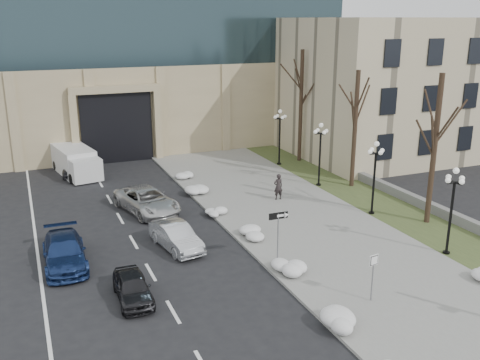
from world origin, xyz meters
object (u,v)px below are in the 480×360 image
object	(u,v)px
car_a	(133,287)
pedestrian	(278,187)
car_b	(176,237)
lamppost_a	(453,200)
keep_sign	(373,268)
car_c	(64,252)
car_e	(74,166)
car_d	(147,201)
lamppost_b	(375,168)
box_truck	(76,162)
one_way_sign	(282,221)
lamppost_d	(280,130)
lamppost_c	(320,146)

from	to	relation	value
car_a	pedestrian	distance (m)	15.23
car_b	lamppost_a	xyz separation A→B (m)	(12.83, -6.25, 2.39)
pedestrian	keep_sign	distance (m)	14.00
car_b	car_c	bearing A→B (deg)	168.13
car_e	keep_sign	bearing A→B (deg)	-60.96
car_b	pedestrian	size ratio (longest dim) A/B	2.31
car_d	car_e	world-z (taller)	car_d
keep_sign	lamppost_b	xyz separation A→B (m)	(6.63, 9.09, 1.40)
pedestrian	box_truck	world-z (taller)	box_truck
car_d	lamppost_a	bearing A→B (deg)	-57.68
car_b	box_truck	size ratio (longest dim) A/B	0.60
car_a	lamppost_a	world-z (taller)	lamppost_a
keep_sign	one_way_sign	bearing A→B (deg)	102.33
car_c	one_way_sign	distance (m)	10.95
lamppost_d	car_b	bearing A→B (deg)	-134.10
car_a	lamppost_b	size ratio (longest dim) A/B	0.75
car_b	car_d	distance (m)	6.26
car_a	lamppost_c	xyz separation A→B (m)	(16.13, 11.33, 2.47)
car_b	car_e	world-z (taller)	car_e
box_truck	keep_sign	bearing A→B (deg)	-80.09
box_truck	lamppost_b	size ratio (longest dim) A/B	1.45
lamppost_b	lamppost_c	world-z (taller)	same
car_e	box_truck	distance (m)	0.36
lamppost_a	lamppost_b	size ratio (longest dim) A/B	1.00
keep_sign	lamppost_a	distance (m)	7.26
lamppost_b	car_d	bearing A→B (deg)	155.11
car_b	one_way_sign	world-z (taller)	one_way_sign
car_d	pedestrian	distance (m)	8.81
car_d	one_way_sign	distance (m)	11.22
lamppost_b	lamppost_c	size ratio (longest dim) A/B	1.00
one_way_sign	lamppost_c	distance (m)	13.70
box_truck	lamppost_c	world-z (taller)	lamppost_c
one_way_sign	lamppost_b	distance (m)	9.55
one_way_sign	lamppost_d	distance (m)	19.21
lamppost_b	lamppost_c	distance (m)	6.50
car_b	lamppost_b	world-z (taller)	lamppost_b
pedestrian	car_e	bearing A→B (deg)	-47.03
car_e	car_d	bearing A→B (deg)	-64.23
lamppost_d	car_c	bearing A→B (deg)	-144.86
keep_sign	car_c	bearing A→B (deg)	133.88
one_way_sign	keep_sign	world-z (taller)	one_way_sign
one_way_sign	lamppost_b	bearing A→B (deg)	27.46
car_a	car_d	world-z (taller)	car_d
car_c	one_way_sign	world-z (taller)	one_way_sign
car_a	lamppost_d	size ratio (longest dim) A/B	0.75
car_a	keep_sign	distance (m)	10.47
lamppost_a	lamppost_d	world-z (taller)	same
pedestrian	lamppost_d	xyz separation A→B (m)	(4.26, 8.30, 2.05)
car_b	keep_sign	world-z (taller)	keep_sign
car_d	one_way_sign	size ratio (longest dim) A/B	1.97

